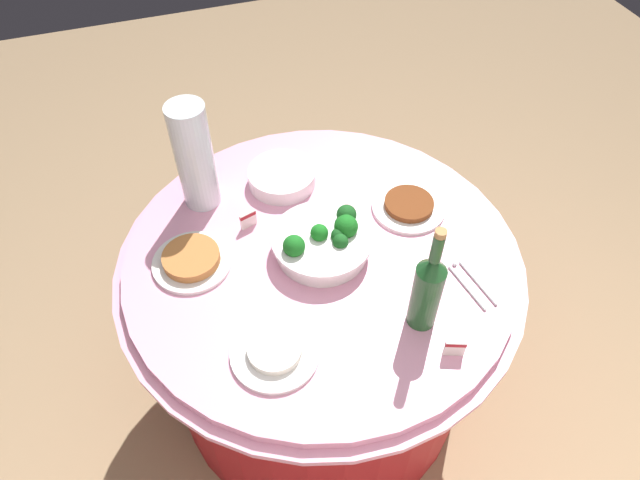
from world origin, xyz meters
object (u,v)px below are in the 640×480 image
(broccoli_bowl, at_px, (324,242))
(decorative_fruit_vase, at_px, (196,162))
(wine_bottle, at_px, (427,289))
(food_plate_peanuts, at_px, (192,260))
(label_placard_mid, at_px, (455,348))
(food_plate_stir_fry, at_px, (409,206))
(label_placard_front, at_px, (248,219))
(serving_tongs, at_px, (471,283))
(food_plate_rice, at_px, (275,351))
(plate_stack, at_px, (282,177))

(broccoli_bowl, height_order, decorative_fruit_vase, decorative_fruit_vase)
(broccoli_bowl, bearing_deg, wine_bottle, 118.74)
(food_plate_peanuts, height_order, label_placard_mid, label_placard_mid)
(decorative_fruit_vase, distance_m, food_plate_stir_fry, 0.64)
(wine_bottle, xyz_separation_m, label_placard_front, (0.34, -0.45, -0.10))
(serving_tongs, bearing_deg, label_placard_mid, 50.79)
(decorative_fruit_vase, xyz_separation_m, food_plate_rice, (-0.06, 0.59, -0.14))
(decorative_fruit_vase, xyz_separation_m, food_plate_stir_fry, (-0.58, 0.24, -0.14))
(broccoli_bowl, distance_m, food_plate_peanuts, 0.37)
(food_plate_peanuts, bearing_deg, serving_tongs, 155.92)
(serving_tongs, distance_m, food_plate_peanuts, 0.76)
(food_plate_rice, distance_m, label_placard_front, 0.44)
(broccoli_bowl, xyz_separation_m, food_plate_peanuts, (0.36, -0.07, -0.02))
(food_plate_rice, height_order, label_placard_front, label_placard_front)
(wine_bottle, distance_m, label_placard_front, 0.57)
(serving_tongs, bearing_deg, label_placard_front, -37.80)
(plate_stack, distance_m, label_placard_front, 0.21)
(broccoli_bowl, bearing_deg, food_plate_peanuts, -11.83)
(broccoli_bowl, relative_size, serving_tongs, 1.67)
(broccoli_bowl, distance_m, label_placard_mid, 0.45)
(food_plate_stir_fry, height_order, food_plate_peanuts, food_plate_peanuts)
(food_plate_peanuts, bearing_deg, food_plate_rice, 111.97)
(decorative_fruit_vase, bearing_deg, broccoli_bowl, 131.76)
(wine_bottle, height_order, food_plate_rice, wine_bottle)
(broccoli_bowl, bearing_deg, serving_tongs, 145.01)
(label_placard_mid, bearing_deg, broccoli_bowl, -64.91)
(label_placard_front, bearing_deg, plate_stack, -134.32)
(decorative_fruit_vase, xyz_separation_m, food_plate_peanuts, (0.08, 0.24, -0.13))
(broccoli_bowl, height_order, wine_bottle, wine_bottle)
(food_plate_rice, bearing_deg, food_plate_stir_fry, -145.83)
(plate_stack, distance_m, food_plate_rice, 0.61)
(serving_tongs, xyz_separation_m, label_placard_mid, (0.14, 0.18, 0.03))
(decorative_fruit_vase, height_order, food_plate_peanuts, decorative_fruit_vase)
(food_plate_peanuts, bearing_deg, broccoli_bowl, 168.17)
(decorative_fruit_vase, distance_m, food_plate_rice, 0.60)
(serving_tongs, xyz_separation_m, label_placard_front, (0.51, -0.40, 0.03))
(decorative_fruit_vase, bearing_deg, food_plate_stir_fry, 157.68)
(food_plate_stir_fry, xyz_separation_m, food_plate_peanuts, (0.65, 0.00, 0.00))
(wine_bottle, xyz_separation_m, serving_tongs, (-0.18, -0.06, -0.12))
(broccoli_bowl, xyz_separation_m, food_plate_stir_fry, (-0.30, -0.08, -0.03))
(food_plate_peanuts, bearing_deg, label_placard_front, -154.54)
(food_plate_stir_fry, distance_m, label_placard_mid, 0.50)
(wine_bottle, height_order, food_plate_stir_fry, wine_bottle)
(plate_stack, xyz_separation_m, serving_tongs, (-0.37, 0.54, -0.02))
(serving_tongs, bearing_deg, plate_stack, -55.97)
(serving_tongs, relative_size, food_plate_peanuts, 0.76)
(food_plate_peanuts, xyz_separation_m, label_placard_front, (-0.18, -0.09, 0.01))
(wine_bottle, distance_m, food_plate_stir_fry, 0.41)
(food_plate_stir_fry, xyz_separation_m, label_placard_front, (0.47, -0.08, 0.02))
(decorative_fruit_vase, xyz_separation_m, serving_tongs, (-0.62, 0.55, -0.14))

